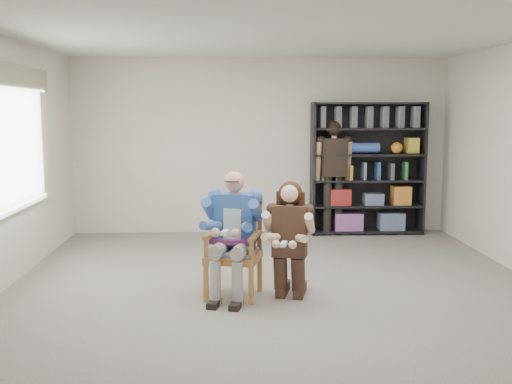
{
  "coord_description": "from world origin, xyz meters",
  "views": [
    {
      "loc": [
        -0.5,
        -6.13,
        1.97
      ],
      "look_at": [
        -0.2,
        0.6,
        1.05
      ],
      "focal_mm": 42.0,
      "sensor_mm": 36.0,
      "label": 1
    }
  ],
  "objects_px": {
    "seated_man": "(233,234)",
    "standing_man": "(333,178)",
    "bookshelf": "(367,169)",
    "armchair": "(233,249)",
    "kneeling_woman": "(289,242)"
  },
  "relations": [
    {
      "from": "armchair",
      "to": "kneeling_woman",
      "type": "distance_m",
      "value": 0.6
    },
    {
      "from": "standing_man",
      "to": "armchair",
      "type": "bearing_deg",
      "value": -124.62
    },
    {
      "from": "kneeling_woman",
      "to": "bookshelf",
      "type": "relative_size",
      "value": 0.59
    },
    {
      "from": "seated_man",
      "to": "kneeling_woman",
      "type": "distance_m",
      "value": 0.6
    },
    {
      "from": "seated_man",
      "to": "bookshelf",
      "type": "distance_m",
      "value": 3.9
    },
    {
      "from": "armchair",
      "to": "kneeling_woman",
      "type": "bearing_deg",
      "value": 2.47
    },
    {
      "from": "seated_man",
      "to": "bookshelf",
      "type": "xyz_separation_m",
      "value": [
        2.16,
        3.22,
        0.37
      ]
    },
    {
      "from": "seated_man",
      "to": "bookshelf",
      "type": "relative_size",
      "value": 0.64
    },
    {
      "from": "standing_man",
      "to": "bookshelf",
      "type": "bearing_deg",
      "value": 0.44
    },
    {
      "from": "seated_man",
      "to": "standing_man",
      "type": "relative_size",
      "value": 0.75
    },
    {
      "from": "armchair",
      "to": "bookshelf",
      "type": "height_order",
      "value": "bookshelf"
    },
    {
      "from": "bookshelf",
      "to": "standing_man",
      "type": "xyz_separation_m",
      "value": [
        -0.56,
        -0.08,
        -0.15
      ]
    },
    {
      "from": "seated_man",
      "to": "standing_man",
      "type": "xyz_separation_m",
      "value": [
        1.6,
        3.15,
        0.23
      ]
    },
    {
      "from": "kneeling_woman",
      "to": "seated_man",
      "type": "bearing_deg",
      "value": -177.53
    },
    {
      "from": "armchair",
      "to": "seated_man",
      "type": "distance_m",
      "value": 0.16
    }
  ]
}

